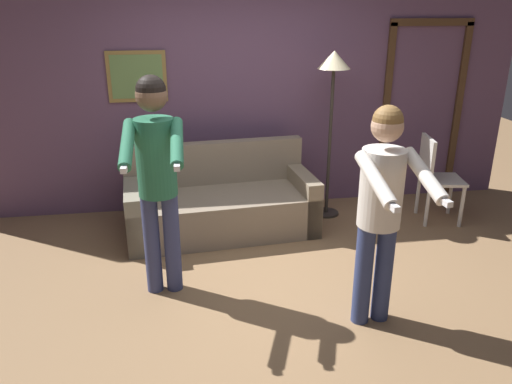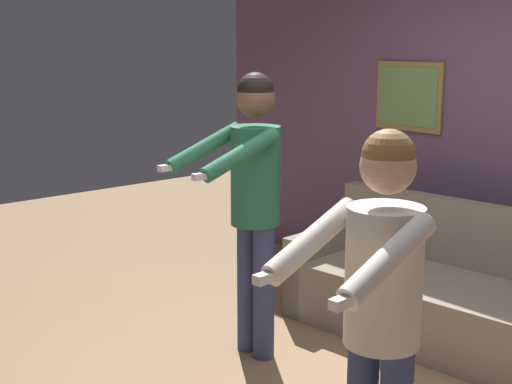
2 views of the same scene
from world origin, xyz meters
The scene contains 3 objects.
couch centered at (-0.29, 1.22, 0.28)m, with size 1.97×1.01×0.87m.
person_standing_left centered at (-0.85, 0.10, 1.08)m, with size 0.44×0.72×1.76m.
person_standing_right centered at (0.68, -0.56, 0.97)m, with size 0.47×0.69×1.62m.
Camera 2 is at (2.33, -2.62, 1.95)m, focal length 50.00 mm.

